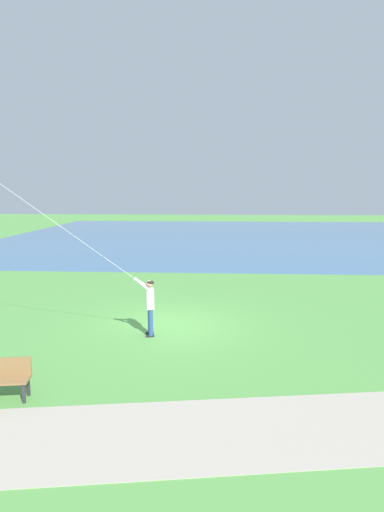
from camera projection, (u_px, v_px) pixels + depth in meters
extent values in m
plane|color=#569947|center=(170.00, 325.00, 13.81)|extent=(120.00, 120.00, 0.00)
cube|color=teal|center=(243.00, 236.00, 39.89)|extent=(36.00, 44.00, 0.01)
cube|color=#ADA393|center=(242.00, 431.00, 7.77)|extent=(7.14, 32.00, 0.02)
cube|color=#232328|center=(150.00, 336.00, 12.73)|extent=(0.16, 0.26, 0.06)
cylinder|color=#2D4C8E|center=(151.00, 322.00, 12.66)|extent=(0.14, 0.14, 0.82)
cube|color=#232328|center=(150.00, 333.00, 12.96)|extent=(0.16, 0.26, 0.06)
cylinder|color=#2D4C8E|center=(150.00, 320.00, 12.90)|extent=(0.14, 0.14, 0.82)
cube|color=white|center=(150.00, 299.00, 12.67)|extent=(0.44, 0.30, 0.60)
sphere|color=tan|center=(150.00, 284.00, 12.59)|extent=(0.22, 0.22, 0.22)
ellipsoid|color=black|center=(150.00, 283.00, 12.59)|extent=(0.27, 0.27, 0.13)
cylinder|color=white|center=(143.00, 285.00, 12.47)|extent=(0.24, 0.56, 0.43)
cylinder|color=white|center=(142.00, 284.00, 12.64)|extent=(0.44, 0.47, 0.43)
sphere|color=tan|center=(137.00, 280.00, 12.51)|extent=(0.10, 0.10, 0.10)
cylinder|color=silver|center=(54.00, 222.00, 11.84)|extent=(1.06, 4.50, 3.58)
cube|color=#2D2D33|center=(24.00, 393.00, 8.76)|extent=(0.07, 0.07, 0.45)
cube|color=#2D2D33|center=(28.00, 386.00, 9.07)|extent=(0.07, 0.07, 0.45)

